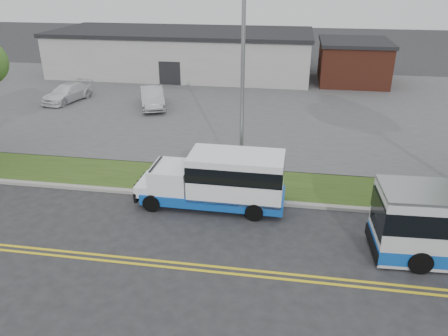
% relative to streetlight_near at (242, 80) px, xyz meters
% --- Properties ---
extents(ground, '(140.00, 140.00, 0.00)m').
position_rel_streetlight_near_xyz_m(ground, '(-3.00, -2.73, -5.23)').
color(ground, '#28282B').
rests_on(ground, ground).
extents(lane_line_north, '(70.00, 0.12, 0.01)m').
position_rel_streetlight_near_xyz_m(lane_line_north, '(-3.00, -6.58, -5.23)').
color(lane_line_north, yellow).
rests_on(lane_line_north, ground).
extents(lane_line_south, '(70.00, 0.12, 0.01)m').
position_rel_streetlight_near_xyz_m(lane_line_south, '(-3.00, -6.88, -5.23)').
color(lane_line_south, yellow).
rests_on(lane_line_south, ground).
extents(curb, '(80.00, 0.30, 0.15)m').
position_rel_streetlight_near_xyz_m(curb, '(-3.00, -1.63, -5.16)').
color(curb, '#9E9B93').
rests_on(curb, ground).
extents(verge, '(80.00, 3.30, 0.10)m').
position_rel_streetlight_near_xyz_m(verge, '(-3.00, 0.17, -5.18)').
color(verge, '#2F4717').
rests_on(verge, ground).
extents(parking_lot, '(80.00, 25.00, 0.10)m').
position_rel_streetlight_near_xyz_m(parking_lot, '(-3.00, 14.27, -5.18)').
color(parking_lot, '#4C4C4F').
rests_on(parking_lot, ground).
extents(commercial_building, '(25.40, 10.40, 4.35)m').
position_rel_streetlight_near_xyz_m(commercial_building, '(-9.00, 24.27, -3.05)').
color(commercial_building, '#9E9E99').
rests_on(commercial_building, ground).
extents(brick_wing, '(6.30, 7.30, 3.90)m').
position_rel_streetlight_near_xyz_m(brick_wing, '(7.50, 23.27, -3.27)').
color(brick_wing, brown).
rests_on(brick_wing, ground).
extents(streetlight_near, '(0.35, 1.53, 9.50)m').
position_rel_streetlight_near_xyz_m(streetlight_near, '(0.00, 0.00, 0.00)').
color(streetlight_near, gray).
rests_on(streetlight_near, verge).
extents(shuttle_bus, '(6.63, 2.29, 2.53)m').
position_rel_streetlight_near_xyz_m(shuttle_bus, '(-0.58, -2.13, -3.88)').
color(shuttle_bus, '#104DB2').
rests_on(shuttle_bus, ground).
extents(parked_car_a, '(3.24, 5.03, 1.57)m').
position_rel_streetlight_near_xyz_m(parked_car_a, '(-8.34, 12.05, -4.35)').
color(parked_car_a, '#A1A4A7').
rests_on(parked_car_a, parking_lot).
extents(parked_car_b, '(2.93, 4.95, 1.35)m').
position_rel_streetlight_near_xyz_m(parked_car_b, '(-15.58, 12.61, -4.46)').
color(parked_car_b, white).
rests_on(parked_car_b, parking_lot).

